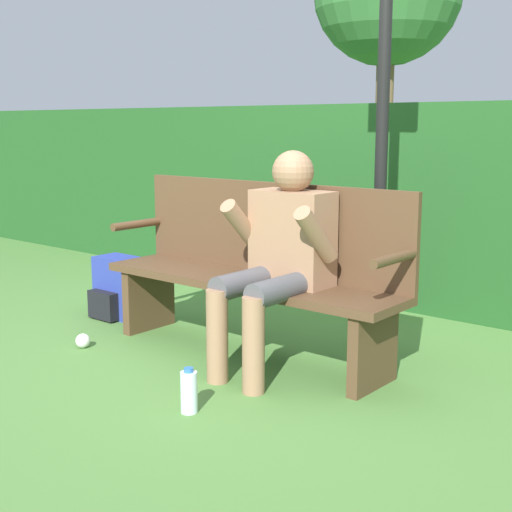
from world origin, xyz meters
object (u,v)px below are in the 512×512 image
at_px(park_bench, 255,268).
at_px(backpack, 118,289).
at_px(signpost, 382,109).
at_px(water_bottle, 189,392).
at_px(person_seated, 280,250).

relative_size(park_bench, backpack, 4.59).
bearing_deg(signpost, water_bottle, -97.09).
bearing_deg(backpack, signpost, 16.15).
distance_m(park_bench, backpack, 1.24).
bearing_deg(water_bottle, park_bench, 110.92).
bearing_deg(water_bottle, signpost, 82.91).
relative_size(park_bench, signpost, 0.79).
height_order(backpack, signpost, signpost).
bearing_deg(park_bench, backpack, -179.68).
xyz_separation_m(park_bench, backpack, (-1.21, -0.01, -0.30)).
distance_m(park_bench, signpost, 1.12).
relative_size(backpack, signpost, 0.17).
distance_m(person_seated, backpack, 1.56).
bearing_deg(backpack, person_seated, -5.04).
xyz_separation_m(person_seated, backpack, (-1.49, 0.13, -0.45)).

